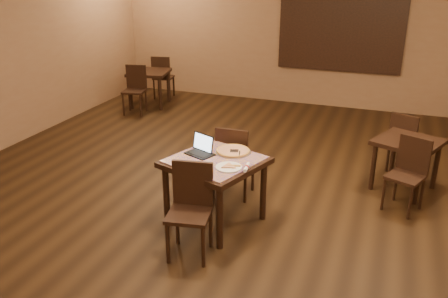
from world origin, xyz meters
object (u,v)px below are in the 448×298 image
at_px(other_table_a, 407,149).
at_px(other_table_b_chair_far, 162,75).
at_px(pizza_pan, 233,152).
at_px(other_table_a_chair_near, 409,170).
at_px(chair_main_far, 234,158).
at_px(chair_main_near, 191,204).
at_px(other_table_a_chair_far, 405,140).
at_px(other_table_b_chair_near, 135,87).
at_px(tiled_table, 215,168).
at_px(other_table_b, 149,77).
at_px(laptop, 201,149).

xyz_separation_m(other_table_a, other_table_b_chair_far, (-4.83, 2.75, -0.05)).
relative_size(pizza_pan, other_table_a_chair_near, 0.46).
bearing_deg(chair_main_far, chair_main_near, 87.71).
bearing_deg(pizza_pan, other_table_a_chair_far, 45.78).
xyz_separation_m(pizza_pan, other_table_b_chair_far, (-2.99, 4.10, -0.26)).
xyz_separation_m(other_table_a, other_table_a_chair_far, (-0.03, 0.51, -0.07)).
bearing_deg(other_table_a_chair_far, other_table_b_chair_near, 9.07).
xyz_separation_m(tiled_table, other_table_a, (1.96, 1.59, -0.10)).
xyz_separation_m(other_table_b, other_table_b_chair_near, (-0.02, -0.53, -0.07)).
relative_size(chair_main_far, other_table_b_chair_near, 1.03).
height_order(chair_main_near, chair_main_far, chair_main_near).
bearing_deg(other_table_b_chair_far, tiled_table, 112.08).
bearing_deg(chair_main_far, other_table_a_chair_near, -168.47).
bearing_deg(other_table_b_chair_far, chair_main_far, 116.27).
bearing_deg(laptop, pizza_pan, 47.07).
xyz_separation_m(laptop, other_table_b, (-2.69, 3.72, -0.24)).
distance_m(laptop, other_table_a_chair_near, 2.42).
distance_m(tiled_table, pizza_pan, 0.29).
bearing_deg(other_table_a, other_table_b_chair_far, 173.20).
xyz_separation_m(tiled_table, other_table_a_chair_near, (1.99, 1.08, -0.17)).
relative_size(other_table_a_chair_near, other_table_a_chair_far, 1.00).
xyz_separation_m(other_table_a, other_table_b, (-4.85, 2.22, 0.03)).
distance_m(tiled_table, other_table_a_chair_far, 2.85).
bearing_deg(laptop, other_table_a_chair_far, 66.23).
bearing_deg(other_table_a_chair_near, other_table_b_chair_far, 169.01).
relative_size(chair_main_far, pizza_pan, 2.34).
distance_m(chair_main_near, other_table_a_chair_far, 3.34).
relative_size(other_table_a_chair_far, other_table_b, 0.98).
bearing_deg(other_table_a_chair_far, other_table_b_chair_far, -2.17).
distance_m(chair_main_near, other_table_b_chair_near, 4.86).
xyz_separation_m(tiled_table, other_table_b, (-2.89, 3.81, -0.08)).
height_order(tiled_table, other_table_b, tiled_table).
relative_size(other_table_b, other_table_b_chair_far, 0.97).
xyz_separation_m(chair_main_far, laptop, (-0.20, -0.52, 0.29)).
xyz_separation_m(other_table_b, other_table_b_chair_far, (0.02, 0.53, -0.07)).
bearing_deg(other_table_b_chair_far, other_table_a, 138.91).
relative_size(chair_main_near, pizza_pan, 2.36).
bearing_deg(chair_main_near, pizza_pan, 70.98).
bearing_deg(other_table_b_chair_near, other_table_a, -30.66).
bearing_deg(pizza_pan, other_table_b_chair_near, 134.80).
distance_m(other_table_a_chair_far, other_table_b, 5.11).
bearing_deg(pizza_pan, other_table_b, 130.10).
xyz_separation_m(laptop, other_table_b_chair_far, (-2.67, 4.24, -0.31)).
xyz_separation_m(tiled_table, other_table_a_chair_far, (1.93, 2.10, -0.17)).
bearing_deg(other_table_b, chair_main_near, -68.45).
distance_m(chair_main_near, other_table_a_chair_near, 2.62).
height_order(pizza_pan, other_table_b_chair_far, other_table_b_chair_far).
bearing_deg(tiled_table, chair_main_far, 108.97).
xyz_separation_m(other_table_a_chair_near, other_table_b_chair_far, (-4.86, 3.26, 0.02)).
height_order(chair_main_far, laptop, laptop).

